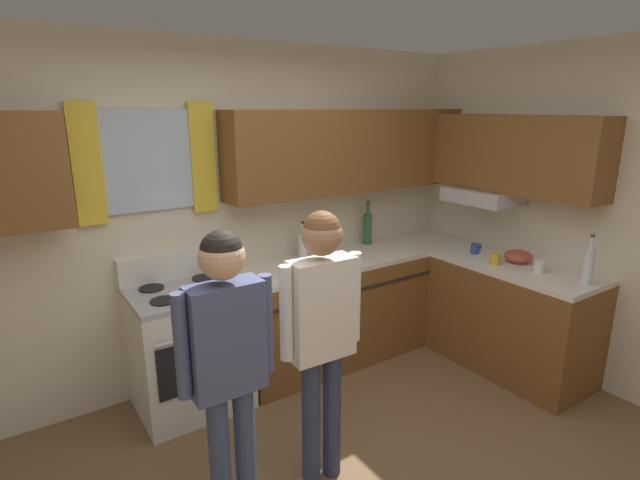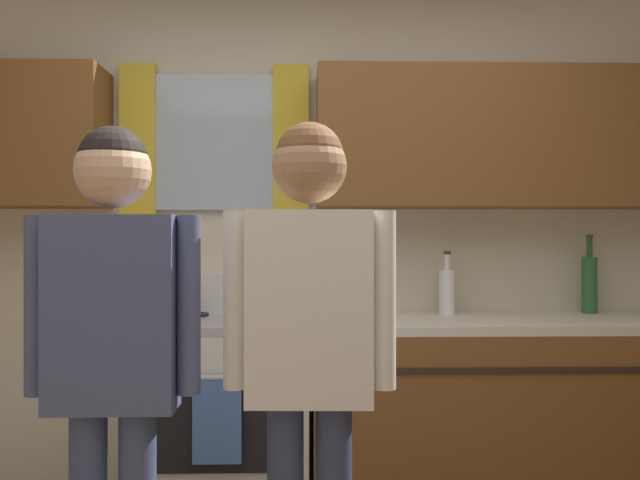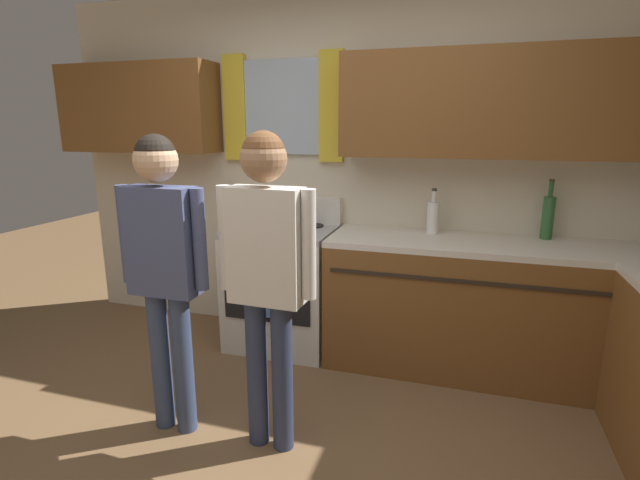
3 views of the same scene
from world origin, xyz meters
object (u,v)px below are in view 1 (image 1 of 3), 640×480
Objects in this scene: adult_in_plaid at (322,319)px; bottle_tall_clear at (588,266)px; bottle_milk_white at (303,245)px; mug_mustard_yellow at (495,259)px; mug_ceramic_white at (539,267)px; stove_oven at (189,346)px; adult_left at (227,350)px; mixing_bowl at (518,257)px; bottle_wine_green at (368,228)px; mug_cobalt_blue at (475,249)px.

bottle_tall_clear is at bearing -10.14° from adult_in_plaid.
adult_in_plaid is (-0.69, -1.29, -0.01)m from bottle_milk_white.
mug_ceramic_white reaches higher than mug_mustard_yellow.
adult_left is at bearing -99.20° from stove_oven.
mixing_bowl is 2.09m from adult_in_plaid.
bottle_wine_green reaches higher than mixing_bowl.
adult_left is at bearing -133.62° from bottle_milk_white.
bottle_tall_clear is 0.93× the size of bottle_wine_green.
mug_cobalt_blue is (2.36, -0.56, 0.48)m from stove_oven.
adult_in_plaid is (-1.99, -0.58, 0.07)m from mug_cobalt_blue.
bottle_wine_green is (1.79, 0.20, 0.58)m from stove_oven.
adult_in_plaid is at bearing -173.73° from mixing_bowl.
bottle_tall_clear is 2.05m from adult_in_plaid.
adult_in_plaid is at bearing -136.55° from bottle_wine_green.
mug_ceramic_white is (0.10, -0.32, 0.00)m from mug_mustard_yellow.
mug_cobalt_blue is at bearing 103.84° from mixing_bowl.
bottle_wine_green is 3.28× the size of mug_mustard_yellow.
bottle_milk_white is 1.55m from mug_mustard_yellow.
bottle_tall_clear is 1.81m from bottle_wine_green.
stove_oven is 2.45m from mug_mustard_yellow.
bottle_wine_green reaches higher than mug_cobalt_blue.
mixing_bowl is (0.06, 0.59, -0.09)m from bottle_tall_clear.
bottle_wine_green is 3.43× the size of mug_cobalt_blue.
adult_left is (-0.19, -1.16, 0.53)m from stove_oven.
mug_ceramic_white is 0.26m from mixing_bowl.
mug_ceramic_white is (-0.03, 0.34, -0.09)m from bottle_tall_clear.
bottle_wine_green is at bearing 112.38° from mug_ceramic_white.
bottle_tall_clear is 1.17× the size of bottle_milk_white.
mug_mustard_yellow is 0.07× the size of adult_in_plaid.
mug_cobalt_blue is at bearing 13.33° from adult_left.
adult_left reaches higher than bottle_wine_green.
mug_ceramic_white is at bearing -71.82° from mug_mustard_yellow.
bottle_tall_clear is (2.39, -1.50, 0.57)m from stove_oven.
mug_cobalt_blue is at bearing 16.34° from adult_in_plaid.
mug_cobalt_blue is at bearing -28.47° from bottle_milk_white.
bottle_tall_clear is 0.68m from mug_mustard_yellow.
stove_oven reaches higher than mug_cobalt_blue.
bottle_wine_green is at bearing 120.50° from mixing_bowl.
bottle_wine_green is 0.96m from mug_cobalt_blue.
stove_oven is at bearing 147.81° from bottle_tall_clear.
bottle_milk_white is at bearing 7.89° from stove_oven.
adult_left is at bearing -166.67° from mug_cobalt_blue.
adult_left is at bearing -174.61° from mixing_bowl.
bottle_tall_clear is 2.60m from adult_left.
mug_mustard_yellow is (2.25, -0.84, 0.48)m from stove_oven.
mug_mustard_yellow is (1.19, -0.99, -0.07)m from bottle_milk_white.
mug_ceramic_white is at bearing -0.53° from adult_in_plaid.
adult_in_plaid reaches higher than bottle_tall_clear.
bottle_wine_green reaches higher than stove_oven.
mug_ceramic_white is at bearing 95.82° from bottle_tall_clear.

